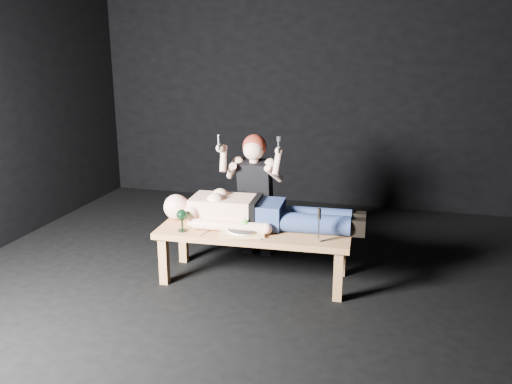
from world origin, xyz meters
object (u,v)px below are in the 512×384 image
at_px(kneeling_woman, 257,194).
at_px(serving_tray, 242,232).
at_px(goblet, 182,220).
at_px(carving_knife, 319,225).
at_px(lying_man, 263,210).
at_px(table, 254,254).

distance_m(kneeling_woman, serving_tray, 0.68).
bearing_deg(serving_tray, goblet, -170.98).
bearing_deg(serving_tray, kneeling_woman, 95.02).
height_order(kneeling_woman, carving_knife, kneeling_woman).
relative_size(serving_tray, goblet, 1.92).
relative_size(lying_man, kneeling_woman, 1.41).
relative_size(kneeling_woman, carving_knife, 4.45).
xyz_separation_m(table, serving_tray, (-0.06, -0.13, 0.24)).
xyz_separation_m(table, goblet, (-0.55, -0.21, 0.32)).
bearing_deg(serving_tray, carving_knife, -2.36).
distance_m(table, carving_knife, 0.68).
xyz_separation_m(kneeling_woman, carving_knife, (0.68, -0.69, -0.01)).
bearing_deg(carving_knife, serving_tray, 174.53).
xyz_separation_m(serving_tray, carving_knife, (0.62, -0.03, 0.12)).
relative_size(kneeling_woman, goblet, 6.51).
bearing_deg(table, serving_tray, -119.08).
xyz_separation_m(table, carving_knife, (0.55, -0.16, 0.36)).
xyz_separation_m(goblet, carving_knife, (1.10, 0.05, 0.04)).
bearing_deg(table, kneeling_woman, 99.79).
bearing_deg(table, lying_man, 60.29).
relative_size(table, goblet, 8.62).
bearing_deg(kneeling_woman, goblet, -120.79).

